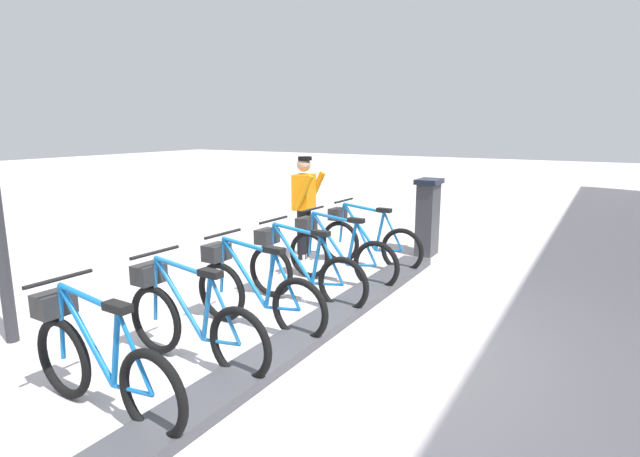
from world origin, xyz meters
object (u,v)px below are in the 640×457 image
bike_docked_1 (337,253)px  bike_docked_3 (253,291)px  bike_docked_4 (189,320)px  worker_near_rack (305,204)px  bike_docked_2 (300,269)px  bike_docked_5 (97,361)px  payment_kiosk (428,216)px  bike_docked_0 (366,240)px

bike_docked_1 → bike_docked_3: bearing=90.0°
bike_docked_4 → worker_near_rack: worker_near_rack is taller
bike_docked_2 → bike_docked_5: size_ratio=1.00×
payment_kiosk → bike_docked_2: size_ratio=0.74×
bike_docked_3 → bike_docked_2: bearing=-90.0°
worker_near_rack → bike_docked_1: bearing=140.4°
payment_kiosk → worker_near_rack: size_ratio=0.77×
bike_docked_0 → bike_docked_5: 4.68m
bike_docked_1 → bike_docked_2: size_ratio=1.00×
bike_docked_0 → bike_docked_4: size_ratio=1.00×
bike_docked_1 → bike_docked_4: same height
bike_docked_2 → bike_docked_4: 1.87m
bike_docked_2 → bike_docked_4: (0.00, 1.87, 0.00)m
bike_docked_5 → worker_near_rack: worker_near_rack is taller
payment_kiosk → bike_docked_3: (0.57, 4.00, -0.24)m
bike_docked_4 → bike_docked_2: bearing=-90.0°
bike_docked_1 → bike_docked_4: bearing=90.0°
bike_docked_2 → bike_docked_1: bearing=-90.0°
payment_kiosk → bike_docked_2: bearing=79.4°
bike_docked_4 → bike_docked_0: bearing=-90.0°
bike_docked_5 → bike_docked_0: bearing=-90.0°
worker_near_rack → bike_docked_4: bearing=106.1°
bike_docked_0 → bike_docked_1: 0.94m
bike_docked_2 → bike_docked_3: bearing=90.0°
payment_kiosk → bike_docked_1: 2.21m
bike_docked_0 → bike_docked_4: same height
bike_docked_0 → bike_docked_3: same height
payment_kiosk → bike_docked_0: 1.34m
payment_kiosk → bike_docked_2: payment_kiosk is taller
bike_docked_5 → payment_kiosk: bearing=-95.6°
bike_docked_4 → payment_kiosk: bearing=-96.6°
bike_docked_1 → bike_docked_5: bearing=90.0°
bike_docked_5 → worker_near_rack: (1.06, -4.63, 0.48)m
bike_docked_4 → worker_near_rack: 3.87m
bike_docked_0 → bike_docked_5: same height
payment_kiosk → bike_docked_3: payment_kiosk is taller
bike_docked_3 → worker_near_rack: (1.06, -2.75, 0.48)m
bike_docked_3 → bike_docked_5: size_ratio=1.00×
payment_kiosk → bike_docked_3: 4.05m
bike_docked_5 → bike_docked_3: bearing=-90.0°
bike_docked_3 → bike_docked_4: (0.00, 0.94, 0.00)m
payment_kiosk → worker_near_rack: (1.64, 1.24, 0.24)m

